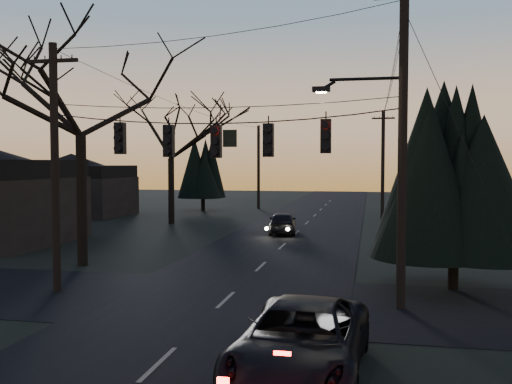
% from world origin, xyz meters
% --- Properties ---
extents(main_road, '(8.00, 120.00, 0.02)m').
position_xyz_m(main_road, '(0.00, 20.00, 0.01)').
color(main_road, black).
rests_on(main_road, ground).
extents(cross_road, '(60.00, 7.00, 0.02)m').
position_xyz_m(cross_road, '(0.00, 10.00, 0.01)').
color(cross_road, black).
rests_on(cross_road, ground).
extents(utility_pole_right, '(5.00, 0.30, 10.00)m').
position_xyz_m(utility_pole_right, '(5.50, 10.00, 0.00)').
color(utility_pole_right, black).
rests_on(utility_pole_right, ground).
extents(utility_pole_left, '(1.80, 0.30, 8.50)m').
position_xyz_m(utility_pole_left, '(-6.00, 10.00, 0.00)').
color(utility_pole_left, black).
rests_on(utility_pole_left, ground).
extents(utility_pole_far_r, '(1.80, 0.30, 8.50)m').
position_xyz_m(utility_pole_far_r, '(5.50, 38.00, 0.00)').
color(utility_pole_far_r, black).
rests_on(utility_pole_far_r, ground).
extents(utility_pole_far_l, '(0.30, 0.30, 8.00)m').
position_xyz_m(utility_pole_far_l, '(-6.00, 46.00, 0.00)').
color(utility_pole_far_l, black).
rests_on(utility_pole_far_l, ground).
extents(span_signal_assembly, '(11.50, 0.44, 1.63)m').
position_xyz_m(span_signal_assembly, '(-0.24, 10.00, 5.21)').
color(span_signal_assembly, black).
rests_on(span_signal_assembly, ground).
extents(bare_tree_left, '(9.04, 9.04, 11.26)m').
position_xyz_m(bare_tree_left, '(-7.64, 14.83, 7.87)').
color(bare_tree_left, black).
rests_on(bare_tree_left, ground).
extents(evergreen_right, '(4.78, 4.78, 7.41)m').
position_xyz_m(evergreen_right, '(7.45, 13.08, 4.30)').
color(evergreen_right, black).
rests_on(evergreen_right, ground).
extents(bare_tree_dist, '(7.88, 7.88, 9.53)m').
position_xyz_m(bare_tree_dist, '(-9.64, 31.61, 6.66)').
color(bare_tree_dist, black).
rests_on(bare_tree_dist, ground).
extents(evergreen_dist, '(3.26, 3.26, 6.11)m').
position_xyz_m(evergreen_dist, '(-10.56, 42.68, 3.64)').
color(evergreen_dist, black).
rests_on(evergreen_dist, ground).
extents(house_left_far, '(9.00, 7.00, 5.20)m').
position_xyz_m(house_left_far, '(-20.00, 36.00, 2.60)').
color(house_left_far, black).
rests_on(house_left_far, ground).
extents(suv_near, '(2.79, 5.59, 1.52)m').
position_xyz_m(suv_near, '(3.20, 3.84, 0.76)').
color(suv_near, black).
rests_on(suv_near, ground).
extents(sedan_oncoming_a, '(2.15, 4.25, 1.39)m').
position_xyz_m(sedan_oncoming_a, '(-0.80, 27.34, 0.69)').
color(sedan_oncoming_a, black).
rests_on(sedan_oncoming_a, ground).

